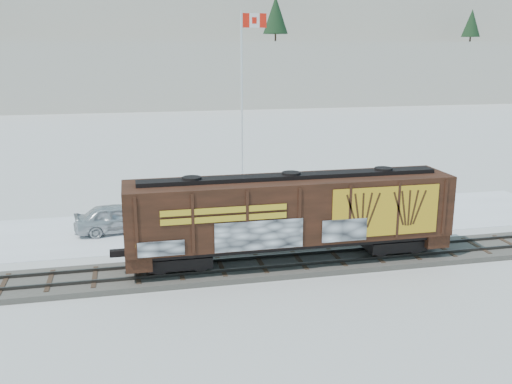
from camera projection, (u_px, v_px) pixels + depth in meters
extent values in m
plane|color=white|center=(299.00, 265.00, 28.86)|extent=(500.00, 500.00, 0.00)
cube|color=#59544C|center=(299.00, 263.00, 28.82)|extent=(50.00, 3.40, 0.28)
cube|color=#33302D|center=(304.00, 264.00, 28.09)|extent=(50.00, 0.10, 0.15)
cube|color=#33302D|center=(295.00, 254.00, 29.45)|extent=(50.00, 0.10, 0.15)
cube|color=white|center=(265.00, 222.00, 35.95)|extent=(40.00, 8.00, 0.03)
cube|color=white|center=(166.00, 72.00, 117.29)|extent=(360.00, 40.00, 12.00)
cube|color=white|center=(157.00, 43.00, 144.21)|extent=(360.00, 40.00, 24.00)
cube|color=white|center=(150.00, 26.00, 175.99)|extent=(360.00, 50.00, 35.00)
cone|color=black|center=(276.00, 15.00, 114.47)|extent=(5.04, 5.04, 7.38)
cone|color=black|center=(472.00, 23.00, 130.56)|extent=(4.20, 4.20, 6.15)
cube|color=black|center=(179.00, 258.00, 27.36)|extent=(3.00, 2.00, 0.90)
cube|color=black|center=(392.00, 242.00, 29.71)|extent=(3.00, 2.00, 0.90)
cylinder|color=black|center=(160.00, 266.00, 26.42)|extent=(0.90, 0.12, 0.90)
cube|color=black|center=(290.00, 240.00, 28.41)|extent=(16.09, 2.40, 0.25)
cube|color=#3A1B0F|center=(291.00, 208.00, 28.01)|extent=(16.09, 3.00, 3.02)
cube|color=black|center=(291.00, 176.00, 27.62)|extent=(14.80, 0.90, 0.20)
cube|color=#BA9016|center=(386.00, 211.00, 27.47)|extent=(5.47, 0.03, 2.44)
cube|color=gold|center=(225.00, 214.00, 25.71)|extent=(5.79, 0.02, 0.70)
cube|color=white|center=(259.00, 235.00, 26.32)|extent=(4.18, 0.03, 1.40)
cylinder|color=silver|center=(242.00, 191.00, 43.63)|extent=(0.90, 0.90, 0.20)
cylinder|color=silver|center=(242.00, 105.00, 42.03)|extent=(0.14, 0.14, 13.33)
cube|color=red|center=(246.00, 20.00, 40.65)|extent=(0.50, 0.07, 1.00)
cube|color=white|center=(254.00, 20.00, 40.78)|extent=(0.70, 0.09, 1.00)
cube|color=red|center=(263.00, 21.00, 40.92)|extent=(0.50, 0.07, 1.00)
imported|color=silver|center=(118.00, 218.00, 33.89)|extent=(5.27, 2.63, 1.72)
imported|color=white|center=(309.00, 208.00, 36.45)|extent=(4.34, 1.61, 1.42)
imported|color=black|center=(287.00, 207.00, 37.05)|extent=(4.85, 2.84, 1.32)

